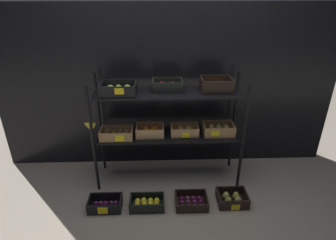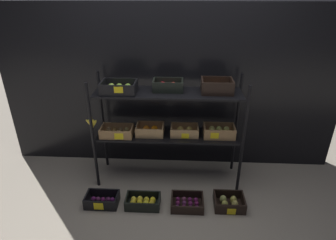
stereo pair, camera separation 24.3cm
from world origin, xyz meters
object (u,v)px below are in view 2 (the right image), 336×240
(crate_ground_lemon, at_px, (143,202))
(crate_ground_center_plum, at_px, (187,203))
(display_rack, at_px, (167,115))
(crate_ground_pear, at_px, (229,203))
(crate_ground_plum, at_px, (102,201))

(crate_ground_lemon, height_order, crate_ground_center_plum, crate_ground_lemon)
(display_rack, relative_size, crate_ground_pear, 5.51)
(crate_ground_plum, height_order, crate_ground_lemon, crate_ground_plum)
(crate_ground_lemon, relative_size, crate_ground_pear, 1.15)
(display_rack, relative_size, crate_ground_lemon, 4.80)
(crate_ground_plum, height_order, crate_ground_center_plum, crate_ground_plum)
(crate_ground_plum, relative_size, crate_ground_pear, 1.09)
(crate_ground_lemon, bearing_deg, crate_ground_plum, -179.77)
(crate_ground_lemon, distance_m, crate_ground_center_plum, 0.46)
(display_rack, distance_m, crate_ground_center_plum, 0.94)
(crate_ground_plum, relative_size, crate_ground_lemon, 0.95)
(display_rack, height_order, crate_ground_lemon, display_rack)
(crate_ground_center_plum, bearing_deg, display_rack, 115.18)
(crate_ground_pear, bearing_deg, crate_ground_center_plum, -177.58)
(display_rack, height_order, crate_ground_plum, display_rack)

